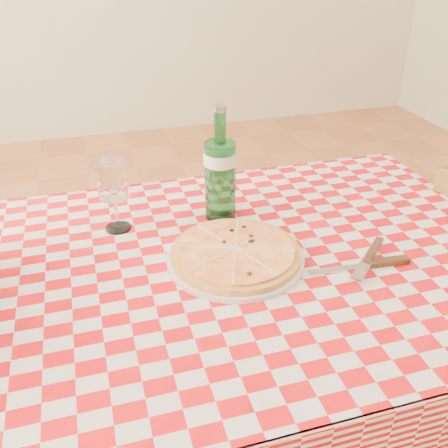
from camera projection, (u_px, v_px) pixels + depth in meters
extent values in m
cube|color=brown|center=(240.00, 269.00, 1.12)|extent=(1.20, 0.80, 0.04)
cylinder|color=brown|center=(28.00, 338.00, 1.47)|extent=(0.06, 0.06, 0.71)
cylinder|color=brown|center=(357.00, 277.00, 1.73)|extent=(0.06, 0.06, 0.71)
cube|color=#9A090D|center=(240.00, 261.00, 1.11)|extent=(1.30, 0.90, 0.01)
cylinder|color=brown|center=(408.00, 341.00, 1.69)|extent=(0.03, 0.03, 0.38)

